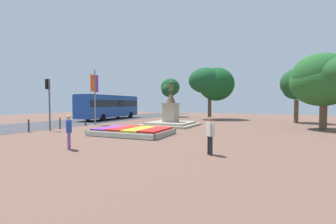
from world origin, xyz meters
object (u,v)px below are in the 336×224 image
Objects in this scene: kerb_bollard_south at (29,125)px; kerb_bollard_mid_b at (86,121)px; city_bus at (110,106)px; pedestrian_near_planter at (69,130)px; banner_pole at (95,94)px; kerb_bollard_mid_a at (60,123)px; statue_monument at (171,118)px; flower_planter at (132,131)px; traffic_light_near_crossing at (49,95)px; pedestrian_with_handbag at (210,133)px.

kerb_bollard_south is 5.54m from kerb_bollard_mid_b.
city_bus is at bearing 105.95° from kerb_bollard_south.
kerb_bollard_south is (-7.98, 3.15, -0.42)m from pedestrian_near_planter.
kerb_bollard_mid_b is (0.06, 5.54, -0.10)m from kerb_bollard_south.
banner_pole reaches higher than kerb_bollard_mid_a.
kerb_bollard_south is 1.03× the size of kerb_bollard_mid_a.
city_bus is at bearing 158.41° from statue_monument.
banner_pole is 6.91× the size of kerb_bollard_mid_b.
pedestrian_near_planter reaches higher than kerb_bollard_south.
banner_pole is 2.88m from kerb_bollard_mid_b.
flower_planter is 8.10m from kerb_bollard_south.
flower_planter is 8.34m from kerb_bollard_mid_b.
traffic_light_near_crossing is 13.33m from city_bus.
statue_monument reaches higher than traffic_light_near_crossing.
banner_pole is 12.58m from pedestrian_near_planter.
statue_monument is at bearing 122.56° from pedestrian_with_handbag.
banner_pole is at bearing 87.52° from kerb_bollard_mid_a.
kerb_bollard_mid_b is (-7.44, -3.75, -0.32)m from statue_monument.
kerb_bollard_mid_b is at bearing 154.19° from pedestrian_with_handbag.
flower_planter is at bearing -2.08° from kerb_bollard_mid_a.
pedestrian_with_handbag is (13.76, -2.64, -1.92)m from traffic_light_near_crossing.
kerb_bollard_south is at bearing -92.85° from kerb_bollard_mid_a.
kerb_bollard_mid_b reaches higher than flower_planter.
pedestrian_near_planter is at bearing -87.63° from flower_planter.
kerb_bollard_mid_b is at bearing -103.18° from banner_pole.
city_bus is 11.56× the size of kerb_bollard_mid_a.
kerb_bollard_south reaches higher than kerb_bollard_mid_a.
traffic_light_near_crossing is at bearing -171.87° from flower_planter.
kerb_bollard_mid_b is (-7.92, 8.69, -0.52)m from pedestrian_near_planter.
statue_monument is 4.80× the size of kerb_bollard_south.
statue_monument is 12.37m from city_bus.
kerb_bollard_mid_a is (-7.62, 0.28, 0.28)m from flower_planter.
banner_pole is (-7.20, -2.71, 2.35)m from statue_monument.
pedestrian_with_handbag is at bearing -15.60° from kerb_bollard_mid_a.
city_bus reaches higher than kerb_bollard_south.
pedestrian_near_planter is (7.68, -9.73, -2.16)m from banner_pole.
statue_monument is (-0.25, 6.95, 0.52)m from flower_planter.
kerb_bollard_mid_b is (-0.24, -1.03, -2.68)m from banner_pole.
flower_planter is at bearing -87.91° from statue_monument.
city_bus is at bearing 140.26° from pedestrian_with_handbag.
pedestrian_near_planter is at bearing -87.79° from statue_monument.
flower_planter is 7.76m from traffic_light_near_crossing.
kerb_bollard_mid_a is (-0.17, -3.96, -2.60)m from banner_pole.
city_bus is 6.93× the size of pedestrian_with_handbag.
banner_pole is 3.43× the size of pedestrian_with_handbag.
kerb_bollard_mid_a is (4.08, -11.21, -1.37)m from city_bus.
kerb_bollard_south is (-0.30, -6.58, -2.58)m from banner_pole.
traffic_light_near_crossing reaches higher than kerb_bollard_mid_b.
banner_pole reaches higher than kerb_bollard_mid_b.
pedestrian_near_planter is at bearing -51.71° from banner_pole.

